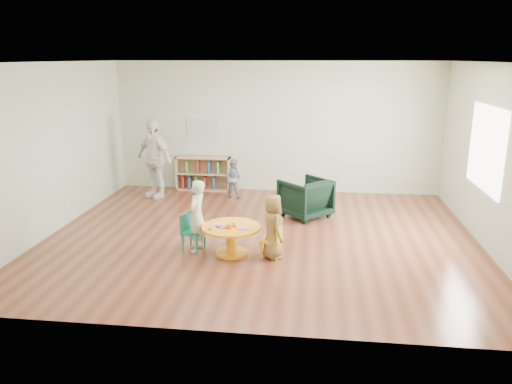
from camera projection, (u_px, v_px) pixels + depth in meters
room at (262, 122)px, 7.76m from camera, size 7.10×7.00×2.80m
activity_table at (231, 235)px, 7.45m from camera, size 0.88×0.88×0.49m
kid_chair_left at (191, 230)px, 7.63m from camera, size 0.38×0.38×0.58m
kid_chair_right at (274, 239)px, 7.34m from camera, size 0.33×0.33×0.53m
bookshelf at (203, 174)px, 11.08m from camera, size 1.20×0.30×0.75m
alphabet_poster at (204, 129)px, 10.94m from camera, size 0.74×0.01×0.54m
armchair at (305, 198)px, 9.19m from camera, size 1.10×1.10×0.72m
child_left at (197, 216)px, 7.51m from camera, size 0.33×0.44×1.11m
child_right at (273, 227)px, 7.27m from camera, size 0.47×0.55×0.96m
toddler at (233, 178)px, 10.49m from camera, size 0.46×0.39×0.82m
adult_caretaker at (154, 159)px, 10.37m from camera, size 1.04×0.83×1.65m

